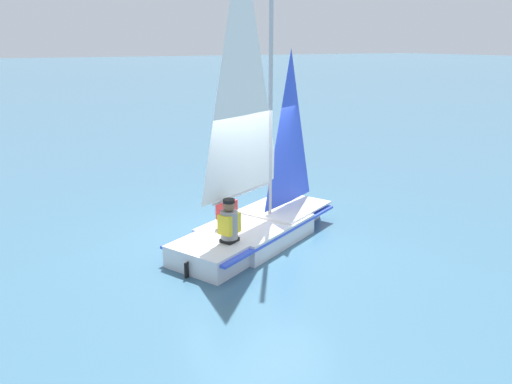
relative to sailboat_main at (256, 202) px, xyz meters
name	(u,v)px	position (x,y,z in m)	size (l,w,h in m)	color
ground_plane	(256,240)	(0.00, -0.01, -0.80)	(260.00, 260.00, 0.00)	#38607A
sailboat_main	(256,202)	(0.00, 0.00, 0.00)	(2.96, 3.98, 5.70)	silver
sailor_helm	(227,215)	(0.03, 0.60, -0.18)	(0.40, 0.42, 1.16)	black
sailor_crew	(229,229)	(-0.66, 0.88, -0.17)	(0.40, 0.42, 1.16)	black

